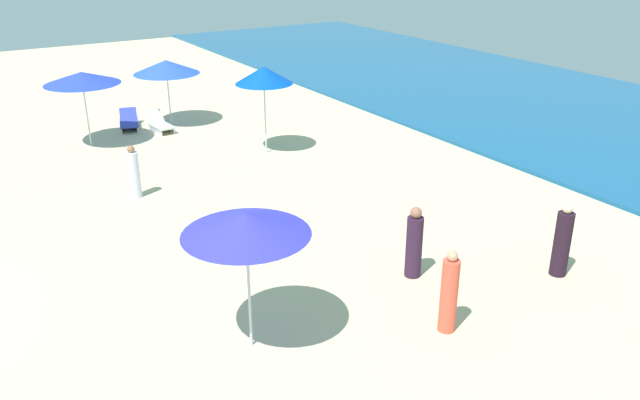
% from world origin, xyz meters
% --- Properties ---
extents(umbrella_0, '(2.15, 2.15, 2.53)m').
position_xyz_m(umbrella_0, '(4.01, 5.98, 2.34)').
color(umbrella_0, silver).
rests_on(umbrella_0, ground_plane).
extents(umbrella_1, '(2.38, 2.38, 2.38)m').
position_xyz_m(umbrella_1, '(-10.05, 9.56, 2.14)').
color(umbrella_1, silver).
rests_on(umbrella_1, ground_plane).
extents(lounge_chair_1_0, '(1.59, 0.99, 0.60)m').
position_xyz_m(lounge_chair_1_0, '(-10.40, 8.09, 0.23)').
color(lounge_chair_1_0, silver).
rests_on(lounge_chair_1_0, ground_plane).
extents(lounge_chair_1_1, '(1.32, 0.68, 0.67)m').
position_xyz_m(lounge_chair_1_1, '(-9.39, 8.93, 0.25)').
color(lounge_chair_1_1, silver).
rests_on(lounge_chair_1_1, ground_plane).
extents(umbrella_2, '(2.44, 2.44, 2.48)m').
position_xyz_m(umbrella_2, '(-9.04, 6.39, 2.28)').
color(umbrella_2, silver).
rests_on(umbrella_2, ground_plane).
extents(umbrella_4, '(1.82, 1.82, 2.80)m').
position_xyz_m(umbrella_4, '(-5.27, 11.07, 2.53)').
color(umbrella_4, silver).
rests_on(umbrella_4, ground_plane).
extents(beachgoer_0, '(0.48, 0.48, 1.57)m').
position_xyz_m(beachgoer_0, '(3.57, 9.96, 0.73)').
color(beachgoer_0, '#311B33').
rests_on(beachgoer_0, ground_plane).
extents(beachgoer_1, '(0.49, 0.49, 1.61)m').
position_xyz_m(beachgoer_1, '(5.14, 12.61, 0.75)').
color(beachgoer_1, black).
rests_on(beachgoer_1, ground_plane).
extents(beachgoer_3, '(0.44, 0.44, 1.46)m').
position_xyz_m(beachgoer_3, '(-3.77, 6.31, 0.68)').
color(beachgoer_3, white).
rests_on(beachgoer_3, ground_plane).
extents(beachgoer_4, '(0.42, 0.42, 1.62)m').
position_xyz_m(beachgoer_4, '(5.46, 9.20, 0.76)').
color(beachgoer_4, '#F1543F').
rests_on(beachgoer_4, ground_plane).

